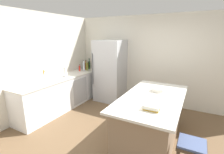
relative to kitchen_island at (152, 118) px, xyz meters
The scene contains 18 objects.
ground_plane 0.78m from the kitchen_island, 145.58° to the right, with size 7.20×7.20×0.00m, color brown.
wall_rear 2.14m from the kitchen_island, 105.39° to the left, with size 6.00×0.10×2.60m, color silver.
wall_left 3.11m from the kitchen_island, behind, with size 0.10×6.00×2.60m, color silver.
counter_run_left 2.63m from the kitchen_island, behind, with size 0.65×2.86×0.90m.
kitchen_island is the anchor object (origin of this frame).
refrigerator 2.32m from the kitchen_island, 139.64° to the left, with size 0.85×0.78×1.89m.
bar_stool 1.06m from the kitchen_island, 46.30° to the right, with size 0.36×0.36×0.65m.
sink_faucet 2.73m from the kitchen_island, behind, with size 0.15×0.05×0.30m.
flower_vase 2.63m from the kitchen_island, behind, with size 0.09×0.09×0.32m.
paper_towel_roll 2.66m from the kitchen_island, behind, with size 0.14×0.14×0.31m.
syrup_bottle 3.20m from the kitchen_island, 148.54° to the left, with size 0.06×0.06×0.24m.
wine_bottle 3.06m from the kitchen_island, 148.94° to the left, with size 0.07×0.07×0.37m.
whiskey_bottle 3.07m from the kitchen_island, 151.28° to the left, with size 0.08×0.08×0.32m.
olive_oil_bottle 2.93m from the kitchen_island, 151.67° to the left, with size 0.06×0.06×0.33m.
soda_bottle 2.95m from the kitchen_island, 153.88° to the left, with size 0.07×0.07×0.34m.
hot_sauce_bottle 2.98m from the kitchen_island, 156.48° to the left, with size 0.06×0.06×0.22m.
cookbook_stack 0.77m from the kitchen_island, 77.83° to the right, with size 0.25×0.20×0.08m.
mixing_bowl 0.59m from the kitchen_island, 87.13° to the left, with size 0.27×0.27×0.08m.
Camera 1 is at (1.20, -2.55, 2.01)m, focal length 26.20 mm.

